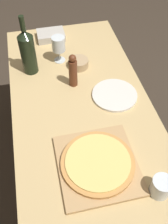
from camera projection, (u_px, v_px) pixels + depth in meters
ground_plane at (83, 172)px, 1.93m from camera, size 12.00×12.00×0.00m
dining_table at (82, 118)px, 1.45m from camera, size 0.73×1.59×0.73m
cutting_board at (98, 165)px, 1.14m from camera, size 0.34×0.37×0.02m
pizza at (98, 162)px, 1.13m from camera, size 0.32×0.32×0.02m
wine_bottle at (28, 51)px, 1.46m from camera, size 0.09×0.09×0.35m
pepper_mill at (73, 71)px, 1.42m from camera, size 0.05×0.05×0.20m
wine_glass at (58, 45)px, 1.54m from camera, size 0.08×0.08×0.16m
small_bowl at (79, 63)px, 1.57m from camera, size 0.12×0.12×0.05m
drinking_tumbler at (161, 187)px, 1.04m from camera, size 0.08×0.08×0.09m
dinner_plate at (115, 95)px, 1.42m from camera, size 0.25×0.25×0.01m
food_container at (51, 35)px, 1.77m from camera, size 0.18×0.13×0.05m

